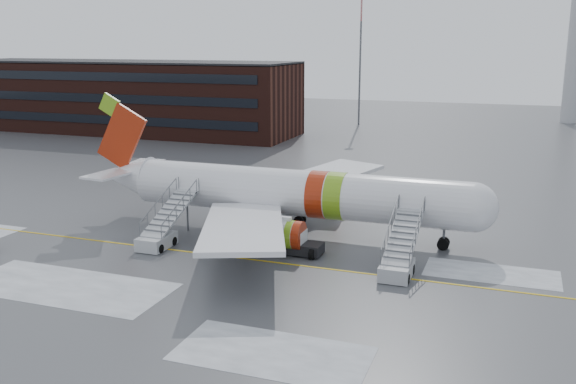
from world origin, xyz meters
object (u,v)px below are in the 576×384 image
at_px(airstair_fwd, 399,259).
at_px(airstair_aft, 161,232).
at_px(airliner, 285,193).
at_px(pushback_tug, 299,244).

xyz_separation_m(airstair_fwd, airstair_aft, (-18.63, 0.00, 0.00)).
bearing_deg(airstair_aft, airliner, 39.46).
relative_size(airliner, pushback_tug, 10.78).
height_order(airstair_aft, pushback_tug, airstair_aft).
bearing_deg(airstair_aft, airstair_fwd, 0.00).
relative_size(airstair_fwd, pushback_tug, 2.37).
bearing_deg(airstair_fwd, airstair_aft, 180.00).
xyz_separation_m(airstair_fwd, pushback_tug, (-7.85, 1.64, -0.26)).
bearing_deg(airstair_fwd, pushback_tug, 168.18).
height_order(airstair_fwd, pushback_tug, airstair_fwd).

